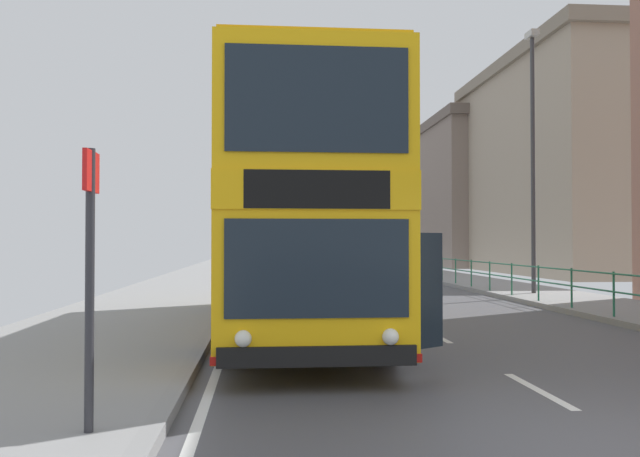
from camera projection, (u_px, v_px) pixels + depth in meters
name	position (u px, v px, depth m)	size (l,w,h in m)	color
ground	(583.00, 457.00, 5.46)	(15.80, 140.00, 0.20)	#4B4B50
double_decker_bus_main	(294.00, 216.00, 13.20)	(3.24, 10.80, 4.39)	#F4B20F
pedestrian_railing_far_kerb	(512.00, 273.00, 21.03)	(0.05, 32.77, 1.00)	#236B4C
bus_stop_sign_near	(90.00, 256.00, 5.86)	(0.08, 0.44, 2.47)	#2D2D33
street_lamp_far_side	(533.00, 143.00, 21.99)	(0.28, 0.60, 8.58)	#38383D
background_building_00	(609.00, 166.00, 39.53)	(13.35, 18.02, 12.50)	gray
background_building_02	(475.00, 195.00, 54.54)	(9.24, 18.20, 11.22)	slate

